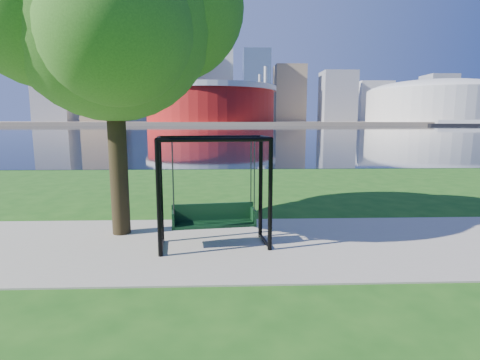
{
  "coord_description": "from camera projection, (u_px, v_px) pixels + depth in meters",
  "views": [
    {
      "loc": [
        -0.14,
        -8.08,
        2.59
      ],
      "look_at": [
        0.15,
        0.0,
        1.31
      ],
      "focal_mm": 28.0,
      "sensor_mm": 36.0,
      "label": 1
    }
  ],
  "objects": [
    {
      "name": "skyline",
      "position": [
        221.0,
        81.0,
        317.89
      ],
      "size": [
        392.0,
        66.0,
        96.5
      ],
      "color": "gray",
      "rests_on": "far_bank"
    },
    {
      "name": "path",
      "position": [
        234.0,
        244.0,
        7.89
      ],
      "size": [
        120.0,
        4.0,
        0.03
      ],
      "primitive_type": "cube",
      "color": "#9E937F",
      "rests_on": "ground"
    },
    {
      "name": "river",
      "position": [
        227.0,
        130.0,
        109.07
      ],
      "size": [
        900.0,
        180.0,
        0.02
      ],
      "primitive_type": "cube",
      "color": "black",
      "rests_on": "ground"
    },
    {
      "name": "park_tree",
      "position": [
        109.0,
        10.0,
        7.94
      ],
      "size": [
        5.7,
        5.15,
        7.08
      ],
      "color": "black",
      "rests_on": "ground"
    },
    {
      "name": "swing",
      "position": [
        214.0,
        195.0,
        7.63
      ],
      "size": [
        2.34,
        1.25,
        2.29
      ],
      "rotation": [
        0.0,
        0.0,
        0.13
      ],
      "color": "black",
      "rests_on": "ground"
    },
    {
      "name": "far_bank",
      "position": [
        226.0,
        123.0,
        310.27
      ],
      "size": [
        900.0,
        228.0,
        2.0
      ],
      "primitive_type": "cube",
      "color": "#937F60",
      "rests_on": "ground"
    },
    {
      "name": "barge",
      "position": [
        463.0,
        123.0,
        192.19
      ],
      "size": [
        32.8,
        17.05,
        3.17
      ],
      "rotation": [
        0.0,
        0.0,
        -0.29
      ],
      "color": "black",
      "rests_on": "river"
    },
    {
      "name": "stadium",
      "position": [
        211.0,
        102.0,
        237.77
      ],
      "size": [
        83.0,
        83.0,
        32.0
      ],
      "color": "maroon",
      "rests_on": "far_bank"
    },
    {
      "name": "ground",
      "position": [
        233.0,
        238.0,
        8.39
      ],
      "size": [
        900.0,
        900.0,
        0.0
      ],
      "primitive_type": "plane",
      "color": "#1E5114",
      "rests_on": "ground"
    },
    {
      "name": "arena",
      "position": [
        434.0,
        100.0,
        242.7
      ],
      "size": [
        84.0,
        84.0,
        26.56
      ],
      "color": "beige",
      "rests_on": "far_bank"
    }
  ]
}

